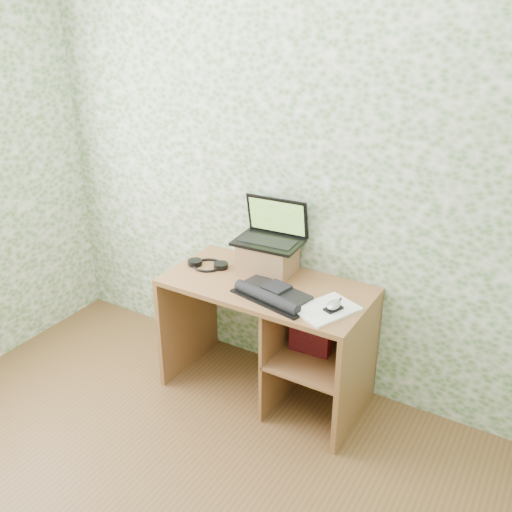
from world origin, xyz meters
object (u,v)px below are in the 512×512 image
Objects in this scene: desk at (280,325)px; notepad at (327,309)px; riser at (268,258)px; keyboard at (272,294)px; laptop at (272,232)px.

notepad is at bearing -20.84° from desk.
desk is 3.77× the size of notepad.
keyboard is at bearing -56.45° from riser.
riser is 0.33m from keyboard.
laptop reaches higher than notepad.
keyboard reaches higher than notepad.
laptop is 0.42m from keyboard.
desk is at bearing -37.06° from riser.
notepad is (0.32, 0.02, -0.02)m from keyboard.
riser is at bearing 135.51° from keyboard.
notepad is at bearing -34.16° from laptop.
riser reaches higher than keyboard.
laptop is 0.85× the size of keyboard.
notepad reaches higher than desk.
desk is at bearing -49.77° from laptop.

